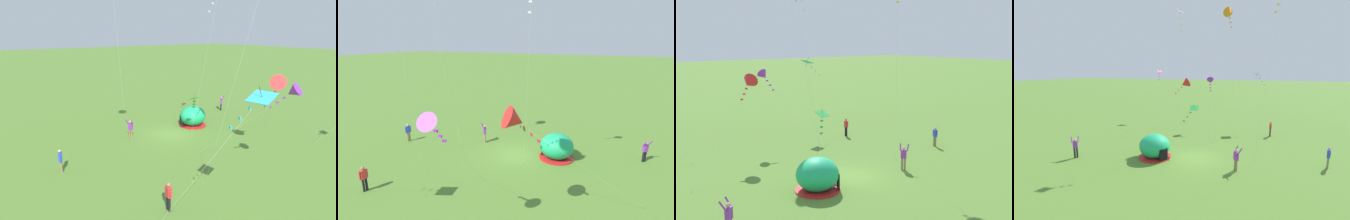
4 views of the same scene
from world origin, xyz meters
TOP-DOWN VIEW (x-y plane):
  - ground_plane at (0.00, 0.00)m, footprint 300.00×300.00m
  - popup_tent at (-3.32, -0.87)m, footprint 2.81×2.81m
  - person_strolling at (10.50, 1.44)m, footprint 0.33×0.57m
  - person_flying_kite at (3.70, -1.36)m, footprint 0.67×0.72m
  - person_arms_raised at (-9.85, -3.15)m, footprint 0.71×0.69m
  - person_far_back at (6.61, 9.12)m, footprint 0.27×0.59m
  - kite_cyan at (4.93, 12.94)m, footprint 4.49×3.31m
  - kite_red at (-3.50, 8.34)m, footprint 7.00×5.64m
  - kite_green at (-0.82, 2.28)m, footprint 3.61×4.49m
  - kite_purple at (-0.92, 11.04)m, footprint 2.15×7.10m

SIDE VIEW (x-z plane):
  - ground_plane at x=0.00m, z-range 0.00..0.00m
  - person_strolling at x=10.50m, z-range 0.10..1.82m
  - person_far_back at x=6.61m, z-range 0.10..1.82m
  - popup_tent at x=-3.32m, z-range -0.05..2.05m
  - person_flying_kite at x=3.70m, z-range 0.05..1.94m
  - person_arms_raised at x=-9.85m, z-range 0.05..1.94m
  - kite_green at x=-0.82m, z-range 1.62..6.01m
  - kite_red at x=-3.50m, z-range 2.60..9.22m
  - kite_purple at x=-0.92m, z-range 2.79..9.49m
  - kite_cyan at x=4.93m, z-range 3.06..10.53m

